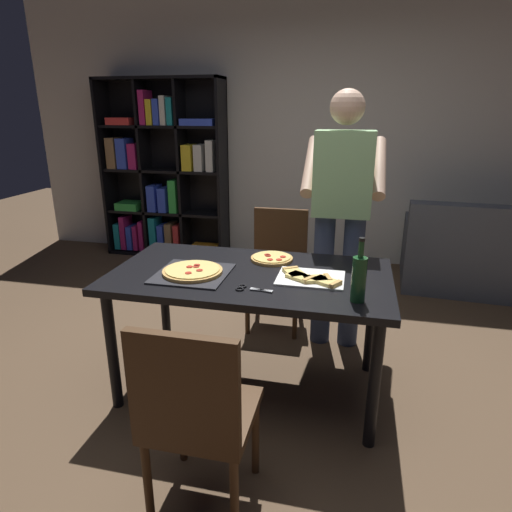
% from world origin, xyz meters
% --- Properties ---
extents(ground_plane, '(12.00, 12.00, 0.00)m').
position_xyz_m(ground_plane, '(0.00, 0.00, 0.00)').
color(ground_plane, brown).
extents(back_wall, '(6.40, 0.10, 2.80)m').
position_xyz_m(back_wall, '(0.00, 2.60, 1.40)').
color(back_wall, silver).
rests_on(back_wall, ground_plane).
extents(dining_table, '(1.57, 0.86, 0.75)m').
position_xyz_m(dining_table, '(0.00, 0.00, 0.67)').
color(dining_table, black).
rests_on(dining_table, ground_plane).
extents(chair_near_camera, '(0.42, 0.42, 0.90)m').
position_xyz_m(chair_near_camera, '(-0.00, -0.92, 0.51)').
color(chair_near_camera, '#472D19').
rests_on(chair_near_camera, ground_plane).
extents(chair_far_side, '(0.42, 0.42, 0.90)m').
position_xyz_m(chair_far_side, '(0.00, 0.92, 0.51)').
color(chair_far_side, '#472D19').
rests_on(chair_far_side, ground_plane).
extents(couch, '(1.75, 0.96, 0.85)m').
position_xyz_m(couch, '(1.90, 1.99, 0.30)').
color(couch, '#4C515B').
rests_on(couch, ground_plane).
extents(bookshelf, '(1.40, 0.35, 1.95)m').
position_xyz_m(bookshelf, '(-1.59, 2.38, 0.92)').
color(bookshelf, black).
rests_on(bookshelf, ground_plane).
extents(person_serving_pizza, '(0.55, 0.54, 1.75)m').
position_xyz_m(person_serving_pizza, '(0.46, 0.70, 1.00)').
color(person_serving_pizza, '#38476B').
rests_on(person_serving_pizza, ground_plane).
extents(pepperoni_pizza_on_tray, '(0.40, 0.40, 0.04)m').
position_xyz_m(pepperoni_pizza_on_tray, '(-0.31, -0.10, 0.77)').
color(pepperoni_pizza_on_tray, '#2D2D33').
rests_on(pepperoni_pizza_on_tray, dining_table).
extents(pizza_slices_on_towel, '(0.36, 0.28, 0.03)m').
position_xyz_m(pizza_slices_on_towel, '(0.34, -0.04, 0.76)').
color(pizza_slices_on_towel, white).
rests_on(pizza_slices_on_towel, dining_table).
extents(wine_bottle, '(0.07, 0.07, 0.32)m').
position_xyz_m(wine_bottle, '(0.59, -0.26, 0.87)').
color(wine_bottle, '#194723').
rests_on(wine_bottle, dining_table).
extents(kitchen_scissors, '(0.20, 0.09, 0.01)m').
position_xyz_m(kitchen_scissors, '(0.05, -0.24, 0.76)').
color(kitchen_scissors, silver).
rests_on(kitchen_scissors, dining_table).
extents(second_pizza_plain, '(0.26, 0.26, 0.03)m').
position_xyz_m(second_pizza_plain, '(0.08, 0.24, 0.76)').
color(second_pizza_plain, tan).
rests_on(second_pizza_plain, dining_table).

